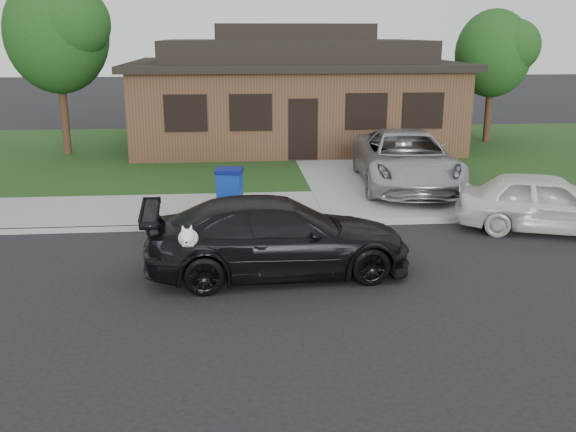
{
  "coord_description": "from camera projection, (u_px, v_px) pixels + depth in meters",
  "views": [
    {
      "loc": [
        1.54,
        -11.01,
        4.42
      ],
      "look_at": [
        2.56,
        0.59,
        1.1
      ],
      "focal_mm": 40.0,
      "sensor_mm": 36.0,
      "label": 1
    }
  ],
  "objects": [
    {
      "name": "house",
      "position": [
        292.0,
        93.0,
        25.74
      ],
      "size": [
        12.6,
        8.6,
        4.65
      ],
      "color": "#422B1C",
      "rests_on": "ground"
    },
    {
      "name": "ground",
      "position": [
        150.0,
        286.0,
        11.63
      ],
      "size": [
        120.0,
        120.0,
        0.0
      ],
      "primitive_type": "plane",
      "color": "black",
      "rests_on": "ground"
    },
    {
      "name": "driveway",
      "position": [
        365.0,
        167.0,
        21.69
      ],
      "size": [
        4.5,
        13.0,
        0.14
      ],
      "primitive_type": "cube",
      "color": "gray",
      "rests_on": "ground"
    },
    {
      "name": "tree_1",
      "position": [
        498.0,
        52.0,
        25.42
      ],
      "size": [
        3.15,
        3.0,
        5.25
      ],
      "color": "#332114",
      "rests_on": "ground"
    },
    {
      "name": "curb",
      "position": [
        168.0,
        227.0,
        14.96
      ],
      "size": [
        60.0,
        0.12,
        0.12
      ],
      "primitive_type": "cube",
      "color": "gray",
      "rests_on": "ground"
    },
    {
      "name": "lawn",
      "position": [
        191.0,
        154.0,
        24.06
      ],
      "size": [
        60.0,
        13.0,
        0.13
      ],
      "primitive_type": "cube",
      "color": "#193814",
      "rests_on": "ground"
    },
    {
      "name": "recycling_bin",
      "position": [
        230.0,
        189.0,
        16.09
      ],
      "size": [
        0.74,
        0.74,
        1.06
      ],
      "rotation": [
        0.0,
        0.0,
        -0.17
      ],
      "color": "#0D2F99",
      "rests_on": "sidewalk"
    },
    {
      "name": "minivan",
      "position": [
        406.0,
        159.0,
        18.48
      ],
      "size": [
        3.14,
        5.91,
        1.58
      ],
      "primitive_type": "imported",
      "rotation": [
        0.0,
        0.0,
        -0.09
      ],
      "color": "#A5A7AC",
      "rests_on": "driveway"
    },
    {
      "name": "white_compact",
      "position": [
        547.0,
        202.0,
        14.69
      ],
      "size": [
        4.36,
        2.86,
        1.38
      ],
      "primitive_type": "imported",
      "rotation": [
        0.0,
        0.0,
        1.24
      ],
      "color": "silver",
      "rests_on": "ground"
    },
    {
      "name": "tree_0",
      "position": [
        61.0,
        32.0,
        22.37
      ],
      "size": [
        3.78,
        3.6,
        6.34
      ],
      "color": "#332114",
      "rests_on": "ground"
    },
    {
      "name": "sidewalk",
      "position": [
        173.0,
        210.0,
        16.4
      ],
      "size": [
        60.0,
        3.0,
        0.12
      ],
      "primitive_type": "cube",
      "color": "gray",
      "rests_on": "ground"
    },
    {
      "name": "sedan",
      "position": [
        278.0,
        237.0,
        12.09
      ],
      "size": [
        5.15,
        2.57,
        1.45
      ],
      "rotation": [
        0.0,
        0.0,
        1.64
      ],
      "color": "black",
      "rests_on": "ground"
    }
  ]
}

